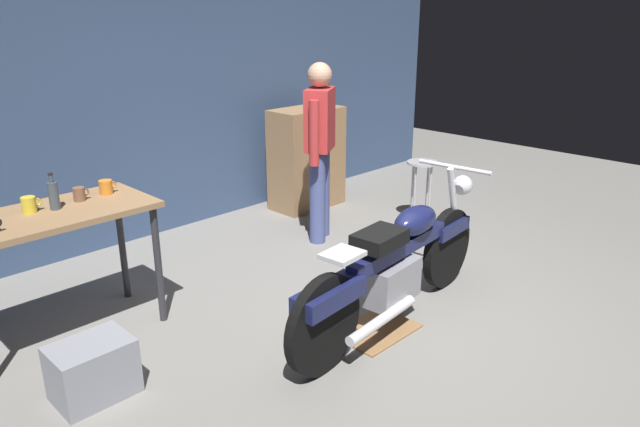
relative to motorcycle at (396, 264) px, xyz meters
name	(u,v)px	position (x,y,z in m)	size (l,w,h in m)	color
ground_plane	(389,322)	(-0.04, 0.01, -0.45)	(12.00, 12.00, 0.00)	gray
back_wall	(161,72)	(-0.04, 2.81, 1.10)	(8.00, 0.12, 3.10)	#384C70
workbench	(50,229)	(-1.74, 1.45, 0.34)	(1.30, 0.64, 0.90)	#99724C
motorcycle	(396,264)	(0.00, 0.00, 0.00)	(2.19, 0.61, 1.00)	black
person_standing	(320,145)	(0.77, 1.51, 0.48)	(0.49, 0.39, 1.67)	#4A558E
shop_stool	(422,175)	(1.86, 1.11, 0.05)	(0.32, 0.32, 0.64)	#B2B2B7
wooden_dresser	(307,158)	(1.37, 2.31, 0.10)	(0.80, 0.47, 1.10)	#99724C
drip_tray	(376,330)	(-0.19, 0.00, -0.44)	(0.56, 0.40, 0.01)	olive
storage_bin	(93,370)	(-1.89, 0.70, -0.28)	(0.44, 0.32, 0.34)	gray
mug_yellow_tall	(29,205)	(-1.82, 1.53, 0.50)	(0.12, 0.09, 0.10)	yellow
mug_orange_travel	(106,187)	(-1.29, 1.55, 0.50)	(0.12, 0.09, 0.10)	orange
mug_brown_stoneware	(79,194)	(-1.49, 1.54, 0.50)	(0.11, 0.08, 0.09)	brown
bottle	(54,195)	(-1.68, 1.48, 0.55)	(0.06, 0.06, 0.24)	#3F4C59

